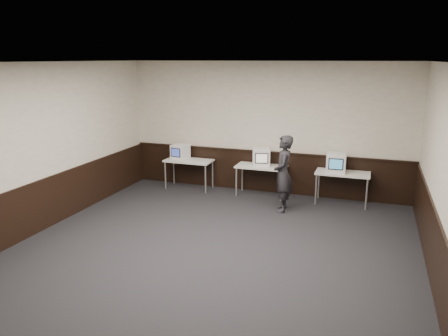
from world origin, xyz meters
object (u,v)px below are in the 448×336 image
Objects in this scene: desk_center at (261,169)px; emac_left at (180,152)px; desk_left at (189,163)px; desk_right at (343,175)px; emac_center at (261,157)px; emac_right at (336,163)px; person at (283,174)px.

desk_center is 2.16m from emac_left.
desk_right is (3.80, 0.00, 0.00)m from desk_left.
emac_left is 2.12m from emac_center.
desk_center is 1.90m from desk_right.
emac_right reaches higher than emac_left.
desk_right is 0.33m from emac_right.
desk_center is at bearing 175.81° from emac_right.
emac_left is 0.95× the size of emac_right.
emac_right is at bearing 10.48° from emac_left.
desk_left is at bearing 176.22° from emac_right.
emac_left is 3.00m from person.
desk_left is 2.26× the size of emac_center.
emac_right is at bearing 120.54° from person.
emac_center reaches higher than emac_left.
desk_center is 1.00× the size of desk_right.
emac_right reaches higher than desk_right.
emac_center is 1.18m from person.
desk_center is 0.28m from emac_center.
emac_right is at bearing -0.37° from desk_left.
desk_right is 4.05m from emac_left.
desk_center and desk_right have the same top height.
emac_right reaches higher than emac_center.
desk_left is 1.90m from desk_center.
emac_right is at bearing -171.50° from desk_right.
desk_center is 2.61× the size of emac_left.
emac_left is at bearing 176.05° from emac_right.
emac_right reaches higher than desk_left.
person is (0.71, -0.90, 0.16)m from desk_center.
desk_center is 1.16m from person.
person is (-1.03, -0.88, -0.13)m from emac_right.
desk_right is 2.47× the size of emac_right.
emac_center is (1.88, 0.03, 0.28)m from desk_left.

